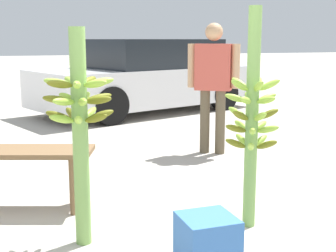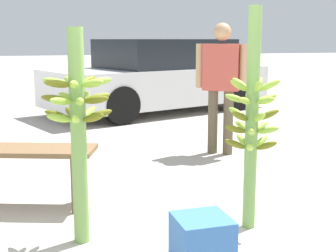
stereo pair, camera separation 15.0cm
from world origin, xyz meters
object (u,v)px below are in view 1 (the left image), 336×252
object	(u,v)px
banana_stalk_center	(252,118)
market_bench	(2,158)
produce_crate	(207,242)
banana_stalk_left	(80,125)
parked_car	(147,77)
vendor_person	(213,77)

from	to	relation	value
banana_stalk_center	market_bench	world-z (taller)	banana_stalk_center
market_bench	produce_crate	world-z (taller)	market_bench
banana_stalk_left	market_bench	size ratio (longest dim) A/B	0.96
banana_stalk_left	banana_stalk_center	bearing A→B (deg)	-4.99
banana_stalk_center	parked_car	size ratio (longest dim) A/B	0.35
parked_car	market_bench	bearing A→B (deg)	130.81
banana_stalk_left	vendor_person	bearing A→B (deg)	47.14
parked_car	banana_stalk_left	bearing A→B (deg)	139.27
banana_stalk_left	market_bench	bearing A→B (deg)	119.45
banana_stalk_left	parked_car	size ratio (longest dim) A/B	0.32
vendor_person	parked_car	size ratio (longest dim) A/B	0.34
banana_stalk_left	parked_car	world-z (taller)	banana_stalk_left
vendor_person	market_bench	xyz separation A→B (m)	(-2.45, -1.19, -0.51)
banana_stalk_left	market_bench	distance (m)	1.12
produce_crate	market_bench	bearing A→B (deg)	127.80
banana_stalk_center	market_bench	bearing A→B (deg)	149.84
banana_stalk_left	banana_stalk_center	xyz separation A→B (m)	(1.23, -0.11, -0.01)
banana_stalk_center	produce_crate	distance (m)	1.01
vendor_person	parked_car	distance (m)	3.58
vendor_person	market_bench	distance (m)	2.77
banana_stalk_center	vendor_person	size ratio (longest dim) A/B	1.02
banana_stalk_center	produce_crate	bearing A→B (deg)	-138.72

